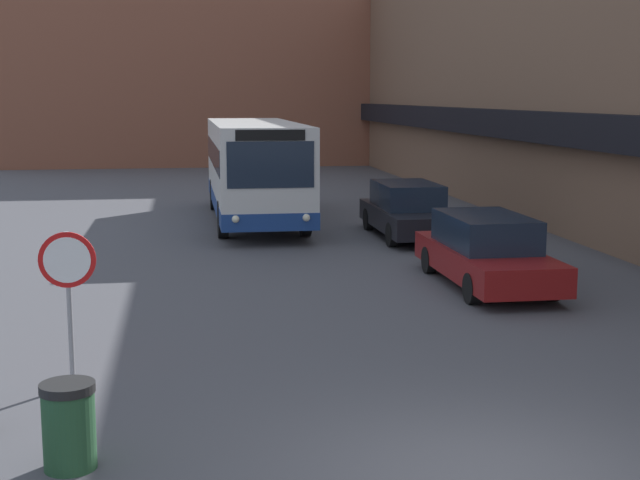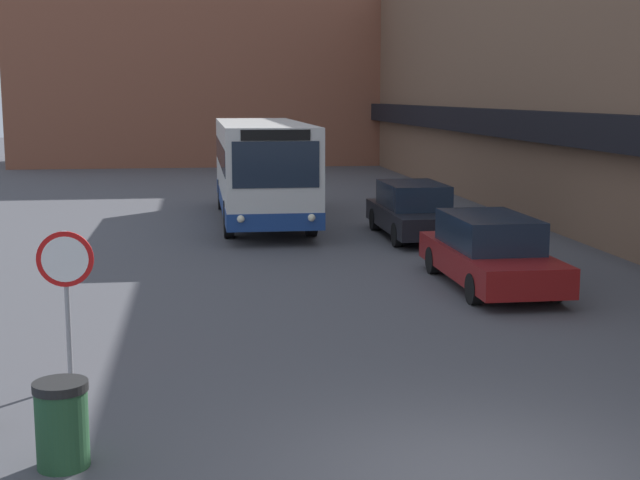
{
  "view_description": "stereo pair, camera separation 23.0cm",
  "coord_description": "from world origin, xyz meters",
  "px_view_note": "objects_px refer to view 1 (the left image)",
  "views": [
    {
      "loc": [
        -3.04,
        -8.33,
        3.95
      ],
      "look_at": [
        -0.82,
        5.97,
        1.6
      ],
      "focal_mm": 50.0,
      "sensor_mm": 36.0,
      "label": 1
    },
    {
      "loc": [
        -2.81,
        -8.37,
        3.95
      ],
      "look_at": [
        -0.82,
        5.97,
        1.6
      ],
      "focal_mm": 50.0,
      "sensor_mm": 36.0,
      "label": 2
    }
  ],
  "objects_px": {
    "parked_car_back": "(407,210)",
    "trash_bin": "(69,425)",
    "stop_sign": "(68,276)",
    "parked_car_front": "(486,251)",
    "city_bus": "(255,168)"
  },
  "relations": [
    {
      "from": "parked_car_back",
      "to": "trash_bin",
      "type": "bearing_deg",
      "value": -116.82
    },
    {
      "from": "city_bus",
      "to": "parked_car_front",
      "type": "bearing_deg",
      "value": -69.03
    },
    {
      "from": "stop_sign",
      "to": "parked_car_back",
      "type": "bearing_deg",
      "value": 57.1
    },
    {
      "from": "city_bus",
      "to": "stop_sign",
      "type": "xyz_separation_m",
      "value": [
        -3.81,
        -15.85,
        -0.15
      ]
    },
    {
      "from": "parked_car_front",
      "to": "trash_bin",
      "type": "bearing_deg",
      "value": -132.32
    },
    {
      "from": "stop_sign",
      "to": "city_bus",
      "type": "bearing_deg",
      "value": 76.48
    },
    {
      "from": "stop_sign",
      "to": "trash_bin",
      "type": "bearing_deg",
      "value": -83.92
    },
    {
      "from": "trash_bin",
      "to": "stop_sign",
      "type": "bearing_deg",
      "value": 96.08
    },
    {
      "from": "parked_car_front",
      "to": "parked_car_back",
      "type": "bearing_deg",
      "value": 90.0
    },
    {
      "from": "parked_car_back",
      "to": "trash_bin",
      "type": "relative_size",
      "value": 5.09
    },
    {
      "from": "city_bus",
      "to": "trash_bin",
      "type": "height_order",
      "value": "city_bus"
    },
    {
      "from": "parked_car_front",
      "to": "stop_sign",
      "type": "distance_m",
      "value": 9.55
    },
    {
      "from": "parked_car_front",
      "to": "trash_bin",
      "type": "relative_size",
      "value": 5.14
    },
    {
      "from": "parked_car_front",
      "to": "parked_car_back",
      "type": "relative_size",
      "value": 1.01
    },
    {
      "from": "stop_sign",
      "to": "trash_bin",
      "type": "distance_m",
      "value": 3.0
    }
  ]
}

